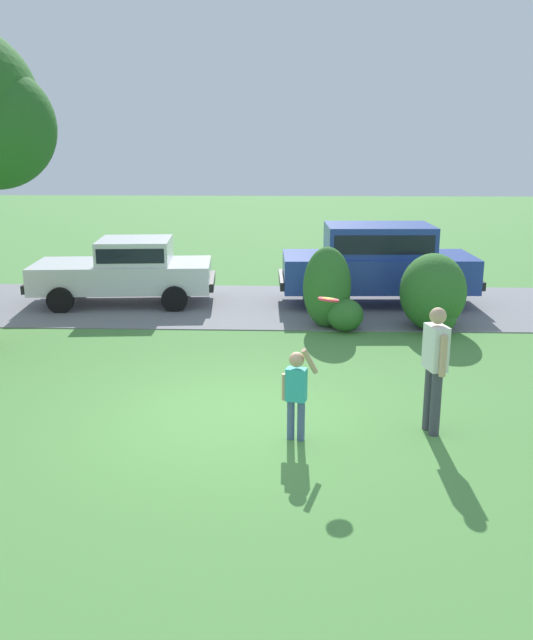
# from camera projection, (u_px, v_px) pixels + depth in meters

# --- Properties ---
(ground_plane) EXTENTS (80.00, 80.00, 0.00)m
(ground_plane) POSITION_uv_depth(u_px,v_px,m) (232.00, 414.00, 9.76)
(ground_plane) COLOR #518E42
(driveway_strip) EXTENTS (28.00, 4.40, 0.02)m
(driveway_strip) POSITION_uv_depth(u_px,v_px,m) (255.00, 305.00, 16.15)
(driveway_strip) COLOR slate
(driveway_strip) RESTS_ON ground
(shrub_near_tree) EXTENTS (1.25, 1.12, 1.71)m
(shrub_near_tree) POSITION_uv_depth(u_px,v_px,m) (331.00, 293.00, 14.06)
(shrub_near_tree) COLOR #33702B
(shrub_near_tree) RESTS_ON ground
(shrub_centre_left) EXTENTS (1.36, 1.53, 1.60)m
(shrub_centre_left) POSITION_uv_depth(u_px,v_px,m) (433.00, 294.00, 13.93)
(shrub_centre_left) COLOR #33702B
(shrub_centre_left) RESTS_ON ground
(parked_sedan) EXTENTS (4.53, 2.36, 1.56)m
(parked_sedan) POSITION_uv_depth(u_px,v_px,m) (127.00, 269.00, 16.23)
(parked_sedan) COLOR white
(parked_sedan) RESTS_ON ground
(parked_suv) EXTENTS (4.77, 2.24, 1.92)m
(parked_suv) POSITION_uv_depth(u_px,v_px,m) (378.00, 260.00, 16.05)
(parked_suv) COLOR #28429E
(parked_suv) RESTS_ON ground
(child_thrower) EXTENTS (0.47, 0.22, 1.29)m
(child_thrower) POSITION_uv_depth(u_px,v_px,m) (296.00, 388.00, 8.74)
(child_thrower) COLOR #4C608C
(child_thrower) RESTS_ON ground
(frisbee) EXTENTS (0.28, 0.28, 0.08)m
(frisbee) POSITION_uv_depth(u_px,v_px,m) (329.00, 299.00, 8.83)
(frisbee) COLOR red
(adult_onlooker) EXTENTS (0.30, 0.52, 1.74)m
(adult_onlooker) POSITION_uv_depth(u_px,v_px,m) (435.00, 363.00, 8.90)
(adult_onlooker) COLOR #3F3F4C
(adult_onlooker) RESTS_ON ground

